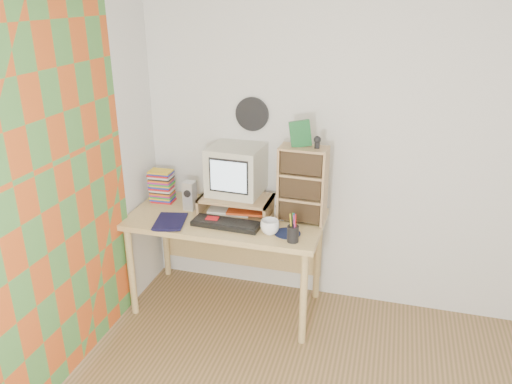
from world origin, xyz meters
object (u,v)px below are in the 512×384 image
Objects in this scene: keyboard at (226,224)px; mug at (270,227)px; crt_monitor at (235,171)px; dvd_stack at (162,187)px; desk at (229,230)px; diary at (156,220)px; cd_rack at (303,185)px.

keyboard is 3.77× the size of mug.
dvd_stack is at bearing -176.00° from crt_monitor.
desk is 2.93× the size of keyboard.
diary reaches higher than keyboard.
dvd_stack is (-0.56, 0.08, 0.25)m from desk.
crt_monitor is at bearing 27.45° from diary.
crt_monitor is at bearing -0.99° from dvd_stack.
crt_monitor reaches higher than desk.
dvd_stack is 0.99m from mug.
crt_monitor reaches higher than diary.
mug is (0.35, -0.33, -0.25)m from crt_monitor.
diary is at bearing -145.83° from desk.
cd_rack is at bearing 58.20° from mug.
diary is at bearing -176.25° from mug.
cd_rack reaches higher than diary.
diary is at bearing -73.36° from dvd_stack.
mug is at bearing -40.40° from crt_monitor.
dvd_stack is (-0.59, -0.01, -0.18)m from crt_monitor.
dvd_stack is at bearing 161.20° from mug.
mug is (0.32, -0.04, 0.03)m from keyboard.
desk is 0.26m from keyboard.
keyboard is (0.06, -0.21, 0.15)m from desk.
crt_monitor is 0.78× the size of keyboard.
cd_rack reaches higher than dvd_stack.
cd_rack reaches higher than mug.
mug is at bearing -119.22° from cd_rack.
keyboard is 0.88× the size of cd_rack.
cd_rack is at bearing 2.26° from desk.
crt_monitor is 1.57× the size of dvd_stack.
dvd_stack is at bearing 96.48° from diary.
cd_rack reaches higher than keyboard.
desk is at bearing -103.69° from crt_monitor.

